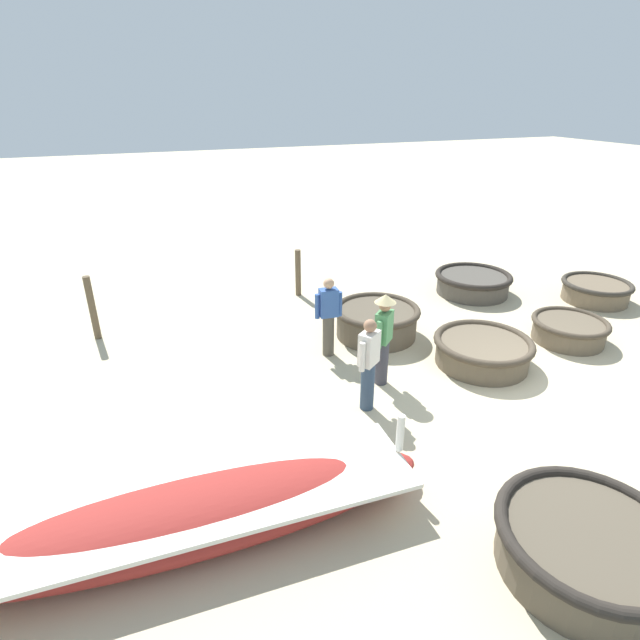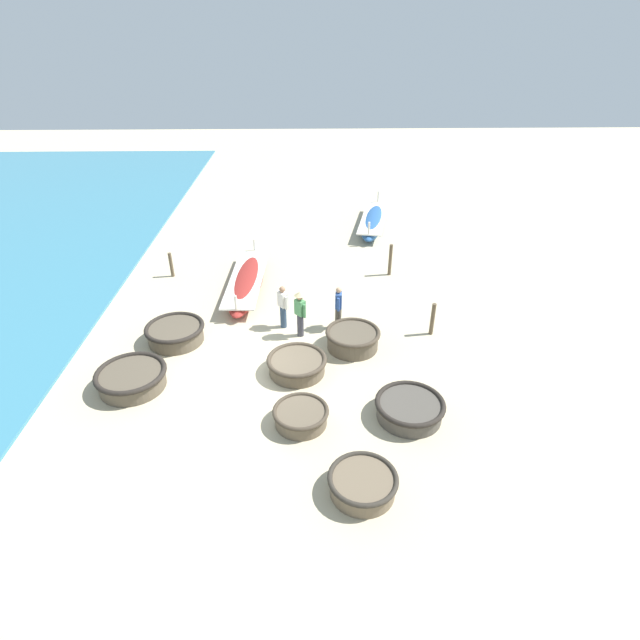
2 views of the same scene
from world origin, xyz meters
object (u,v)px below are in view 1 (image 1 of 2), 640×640
(coracle_tilted, at_px, (482,350))
(mooring_post_mid_beach, at_px, (298,273))
(coracle_far_right, at_px, (596,290))
(coracle_nearest, at_px, (569,329))
(fisherman_standing_left, at_px, (368,363))
(coracle_weathered, at_px, (473,282))
(coracle_front_left, at_px, (588,547))
(long_boat_ochre_hull, at_px, (191,515))
(fisherman_standing_right, at_px, (328,315))
(coracle_far_left, at_px, (377,320))
(mooring_post_shoreline, at_px, (92,308))
(fisherman_hauling, at_px, (383,334))

(coracle_tilted, distance_m, mooring_post_mid_beach, 4.98)
(coracle_tilted, bearing_deg, coracle_far_right, -71.23)
(coracle_tilted, distance_m, coracle_nearest, 2.26)
(coracle_tilted, xyz_separation_m, fisherman_standing_left, (-0.50, 2.64, 0.55))
(coracle_weathered, height_order, mooring_post_mid_beach, mooring_post_mid_beach)
(coracle_front_left, distance_m, coracle_far_right, 8.47)
(long_boat_ochre_hull, distance_m, fisherman_standing_right, 4.67)
(coracle_far_left, xyz_separation_m, coracle_nearest, (-1.65, -3.54, -0.09))
(mooring_post_mid_beach, bearing_deg, coracle_nearest, -135.56)
(coracle_tilted, distance_m, mooring_post_shoreline, 7.71)
(coracle_far_right, relative_size, fisherman_standing_left, 1.02)
(coracle_far_right, bearing_deg, fisherman_hauling, 102.41)
(fisherman_hauling, height_order, fisherman_standing_left, fisherman_hauling)
(coracle_weathered, bearing_deg, coracle_front_left, 151.27)
(coracle_weathered, distance_m, long_boat_ochre_hull, 9.24)
(coracle_far_right, bearing_deg, coracle_front_left, 131.32)
(fisherman_standing_left, height_order, mooring_post_mid_beach, fisherman_standing_left)
(coracle_nearest, bearing_deg, coracle_weathered, 3.60)
(coracle_nearest, xyz_separation_m, mooring_post_mid_beach, (4.39, 4.31, 0.33))
(coracle_far_left, bearing_deg, mooring_post_mid_beach, 15.59)
(coracle_nearest, distance_m, coracle_far_right, 2.69)
(fisherman_standing_right, relative_size, fisherman_standing_left, 1.00)
(coracle_front_left, xyz_separation_m, long_boat_ochre_hull, (1.98, 3.81, -0.02))
(coracle_tilted, bearing_deg, mooring_post_shoreline, 60.62)
(mooring_post_shoreline, bearing_deg, coracle_weathered, -94.78)
(coracle_tilted, bearing_deg, coracle_nearest, -86.51)
(coracle_tilted, distance_m, fisherman_standing_right, 2.94)
(mooring_post_shoreline, bearing_deg, coracle_nearest, -112.10)
(fisherman_standing_left, xyz_separation_m, mooring_post_mid_beach, (5.03, -0.58, -0.25))
(coracle_front_left, bearing_deg, mooring_post_shoreline, 32.04)
(coracle_far_left, height_order, coracle_front_left, coracle_far_left)
(coracle_front_left, bearing_deg, coracle_tilted, -24.15)
(coracle_nearest, height_order, fisherman_hauling, fisherman_hauling)
(coracle_nearest, relative_size, fisherman_standing_right, 0.95)
(coracle_far_right, bearing_deg, coracle_weathered, 58.78)
(fisherman_standing_right, height_order, mooring_post_shoreline, fisherman_standing_right)
(coracle_nearest, height_order, fisherman_standing_right, fisherman_standing_right)
(coracle_tilted, relative_size, coracle_far_left, 1.02)
(coracle_weathered, bearing_deg, fisherman_hauling, 125.52)
(long_boat_ochre_hull, xyz_separation_m, fisherman_hauling, (2.15, -3.56, 0.65))
(coracle_far_left, xyz_separation_m, fisherman_standing_right, (-0.40, 1.24, 0.49))
(coracle_far_left, height_order, fisherman_standing_right, fisherman_standing_right)
(coracle_tilted, xyz_separation_m, mooring_post_mid_beach, (4.53, 2.05, 0.30))
(fisherman_standing_right, bearing_deg, fisherman_hauling, -160.21)
(long_boat_ochre_hull, bearing_deg, fisherman_standing_right, -41.84)
(coracle_weathered, height_order, coracle_tilted, coracle_weathered)
(coracle_front_left, bearing_deg, mooring_post_mid_beach, 1.58)
(fisherman_standing_right, bearing_deg, coracle_tilted, -118.76)
(coracle_nearest, height_order, long_boat_ochre_hull, long_boat_ochre_hull)
(coracle_far_left, bearing_deg, fisherman_standing_left, 149.54)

